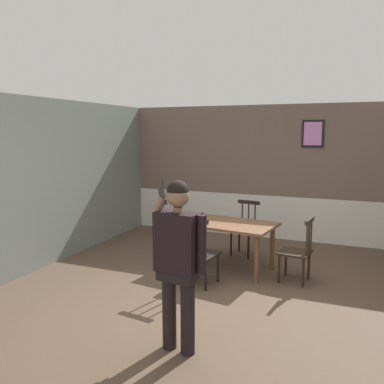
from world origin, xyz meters
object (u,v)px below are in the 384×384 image
chair_by_doorway (297,251)px  chair_at_table_head (199,252)px  dining_table (224,228)px  person_figure (179,254)px  chair_near_window (245,229)px

chair_by_doorway → chair_at_table_head: chair_at_table_head is taller
dining_table → person_figure: bearing=-82.4°
chair_by_doorway → person_figure: (-0.82, -2.33, 0.53)m
dining_table → chair_by_doorway: chair_by_doorway is taller
chair_at_table_head → chair_by_doorway: bearing=34.8°
dining_table → chair_near_window: (0.12, 0.81, -0.18)m
dining_table → chair_at_table_head: 0.84m
dining_table → chair_near_window: chair_near_window is taller
chair_near_window → dining_table: bearing=91.7°
chair_at_table_head → person_figure: bearing=-67.4°
chair_near_window → chair_by_doorway: size_ratio=1.00×
chair_at_table_head → person_figure: person_figure is taller
dining_table → person_figure: 2.54m
chair_by_doorway → person_figure: bearing=167.4°
dining_table → person_figure: size_ratio=0.97×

